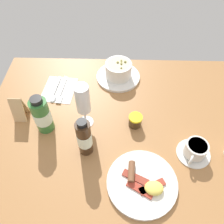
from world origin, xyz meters
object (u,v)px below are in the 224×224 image
at_px(sauce_bottle_green, 42,115).
at_px(wine_glass, 83,101).
at_px(breakfast_plate, 142,183).
at_px(menu_card, 19,108).
at_px(porridge_bowl, 118,71).
at_px(sauce_bottle_brown, 84,138).
at_px(jam_jar, 135,121).
at_px(cutlery_setting, 59,90).
at_px(coffee_cup, 195,150).

bearing_deg(sauce_bottle_green, wine_glass, -169.04).
relative_size(breakfast_plate, menu_card, 2.13).
bearing_deg(porridge_bowl, sauce_bottle_brown, 74.01).
bearing_deg(jam_jar, cutlery_setting, -28.32).
bearing_deg(jam_jar, porridge_bowl, -75.77).
distance_m(porridge_bowl, breakfast_plate, 0.52).
height_order(sauce_bottle_brown, breakfast_plate, sauce_bottle_brown).
height_order(porridge_bowl, cutlery_setting, porridge_bowl).
relative_size(porridge_bowl, wine_glass, 1.03).
distance_m(porridge_bowl, sauce_bottle_green, 0.41).
distance_m(sauce_bottle_green, menu_card, 0.12).
xyz_separation_m(cutlery_setting, jam_jar, (-0.33, 0.18, 0.02)).
relative_size(sauce_bottle_green, sauce_bottle_brown, 0.97).
xyz_separation_m(porridge_bowl, coffee_cup, (-0.27, 0.40, -0.01)).
bearing_deg(porridge_bowl, jam_jar, 104.23).
height_order(cutlery_setting, sauce_bottle_green, sauce_bottle_green).
height_order(wine_glass, menu_card, wine_glass).
relative_size(coffee_cup, menu_card, 1.11).
bearing_deg(menu_card, sauce_bottle_green, 155.15).
distance_m(jam_jar, menu_card, 0.46).
bearing_deg(menu_card, breakfast_plate, 150.41).
bearing_deg(cutlery_setting, sauce_bottle_green, 86.45).
xyz_separation_m(sauce_bottle_green, menu_card, (0.11, -0.05, -0.02)).
bearing_deg(menu_card, cutlery_setting, -128.51).
height_order(coffee_cup, jam_jar, coffee_cup).
height_order(porridge_bowl, breakfast_plate, porridge_bowl).
xyz_separation_m(coffee_cup, sauce_bottle_brown, (0.39, -0.01, 0.05)).
bearing_deg(coffee_cup, sauce_bottle_brown, -0.90).
distance_m(cutlery_setting, breakfast_plate, 0.55).
bearing_deg(sauce_bottle_brown, porridge_bowl, -105.99).
bearing_deg(breakfast_plate, menu_card, -29.59).
relative_size(sauce_bottle_green, menu_card, 1.54).
distance_m(coffee_cup, jam_jar, 0.24).
height_order(cutlery_setting, sauce_bottle_brown, sauce_bottle_brown).
relative_size(coffee_cup, sauce_bottle_brown, 0.70).
bearing_deg(coffee_cup, porridge_bowl, -55.28).
bearing_deg(cutlery_setting, wine_glass, 128.89).
bearing_deg(jam_jar, breakfast_plate, 93.79).
bearing_deg(sauce_bottle_green, breakfast_plate, 149.07).
relative_size(cutlery_setting, breakfast_plate, 0.75).
distance_m(jam_jar, breakfast_plate, 0.24).
bearing_deg(wine_glass, jam_jar, 178.01).
height_order(cutlery_setting, coffee_cup, coffee_cup).
bearing_deg(breakfast_plate, porridge_bowl, -80.60).
bearing_deg(jam_jar, coffee_cup, 148.76).
xyz_separation_m(porridge_bowl, menu_card, (0.39, 0.24, 0.02)).
bearing_deg(jam_jar, sauce_bottle_brown, 33.33).
bearing_deg(sauce_bottle_green, jam_jar, -176.25).
xyz_separation_m(jam_jar, sauce_bottle_green, (0.35, 0.02, 0.05)).
bearing_deg(coffee_cup, cutlery_setting, -29.45).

